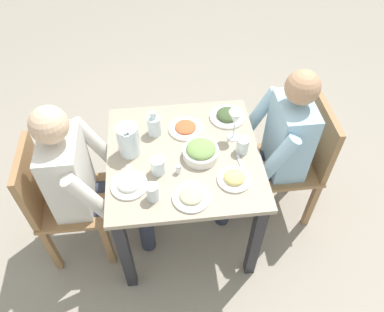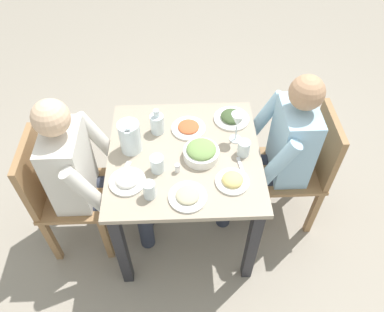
{
  "view_description": "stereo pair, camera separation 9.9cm",
  "coord_description": "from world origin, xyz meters",
  "px_view_note": "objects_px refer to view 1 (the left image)",
  "views": [
    {
      "loc": [
        -1.42,
        0.11,
        2.33
      ],
      "look_at": [
        -0.05,
        -0.04,
        0.79
      ],
      "focal_mm": 35.47,
      "sensor_mm": 36.0,
      "label": 1
    },
    {
      "loc": [
        -1.42,
        0.01,
        2.33
      ],
      "look_at": [
        -0.05,
        -0.04,
        0.79
      ],
      "focal_mm": 35.47,
      "sensor_mm": 36.0,
      "label": 2
    }
  ],
  "objects_px": {
    "diner_far": "(88,180)",
    "water_glass_by_pitcher": "(243,146)",
    "chair_far": "(57,198)",
    "diner_near": "(272,146)",
    "chair_near": "(300,159)",
    "water_pitcher": "(128,140)",
    "water_glass_center": "(153,192)",
    "water_glass_near_right": "(158,166)",
    "wine_glass": "(235,119)",
    "dining_table": "(184,170)",
    "plate_beans": "(191,196)",
    "salt_shaker": "(178,169)",
    "plate_dolmas": "(227,115)",
    "oil_carafe": "(154,126)",
    "plate_fries": "(234,178)",
    "plate_rice_curry": "(186,128)",
    "plate_yoghurt": "(129,184)",
    "salad_bowl": "(201,151)"
  },
  "relations": [
    {
      "from": "diner_near",
      "to": "oil_carafe",
      "type": "distance_m",
      "value": 0.72
    },
    {
      "from": "salt_shaker",
      "to": "plate_dolmas",
      "type": "bearing_deg",
      "value": -40.13
    },
    {
      "from": "dining_table",
      "to": "plate_rice_curry",
      "type": "bearing_deg",
      "value": -8.79
    },
    {
      "from": "chair_far",
      "to": "water_glass_by_pitcher",
      "type": "bearing_deg",
      "value": -88.51
    },
    {
      "from": "water_glass_by_pitcher",
      "to": "water_glass_center",
      "type": "bearing_deg",
      "value": 117.68
    },
    {
      "from": "diner_far",
      "to": "water_glass_by_pitcher",
      "type": "distance_m",
      "value": 0.89
    },
    {
      "from": "plate_fries",
      "to": "plate_rice_curry",
      "type": "distance_m",
      "value": 0.46
    },
    {
      "from": "dining_table",
      "to": "salad_bowl",
      "type": "bearing_deg",
      "value": -106.46
    },
    {
      "from": "chair_near",
      "to": "wine_glass",
      "type": "bearing_deg",
      "value": 89.83
    },
    {
      "from": "water_glass_near_right",
      "to": "salt_shaker",
      "type": "height_order",
      "value": "water_glass_near_right"
    },
    {
      "from": "diner_near",
      "to": "water_pitcher",
      "type": "xyz_separation_m",
      "value": [
        -0.05,
        0.85,
        0.2
      ]
    },
    {
      "from": "water_glass_by_pitcher",
      "to": "wine_glass",
      "type": "distance_m",
      "value": 0.15
    },
    {
      "from": "plate_beans",
      "to": "salt_shaker",
      "type": "relative_size",
      "value": 3.65
    },
    {
      "from": "dining_table",
      "to": "oil_carafe",
      "type": "xyz_separation_m",
      "value": [
        0.19,
        0.15,
        0.19
      ]
    },
    {
      "from": "plate_yoghurt",
      "to": "oil_carafe",
      "type": "distance_m",
      "value": 0.41
    },
    {
      "from": "diner_near",
      "to": "salt_shaker",
      "type": "distance_m",
      "value": 0.64
    },
    {
      "from": "wine_glass",
      "to": "oil_carafe",
      "type": "height_order",
      "value": "wine_glass"
    },
    {
      "from": "water_glass_by_pitcher",
      "to": "chair_near",
      "type": "bearing_deg",
      "value": -75.11
    },
    {
      "from": "chair_far",
      "to": "diner_near",
      "type": "height_order",
      "value": "diner_near"
    },
    {
      "from": "chair_far",
      "to": "diner_near",
      "type": "bearing_deg",
      "value": -83.81
    },
    {
      "from": "plate_dolmas",
      "to": "oil_carafe",
      "type": "distance_m",
      "value": 0.46
    },
    {
      "from": "chair_far",
      "to": "plate_beans",
      "type": "height_order",
      "value": "chair_far"
    },
    {
      "from": "diner_far",
      "to": "plate_beans",
      "type": "bearing_deg",
      "value": -114.88
    },
    {
      "from": "diner_near",
      "to": "water_glass_center",
      "type": "bearing_deg",
      "value": 117.5
    },
    {
      "from": "plate_yoghurt",
      "to": "wine_glass",
      "type": "height_order",
      "value": "wine_glass"
    },
    {
      "from": "water_pitcher",
      "to": "water_glass_center",
      "type": "distance_m",
      "value": 0.35
    },
    {
      "from": "oil_carafe",
      "to": "chair_far",
      "type": "bearing_deg",
      "value": 110.75
    },
    {
      "from": "diner_near",
      "to": "salt_shaker",
      "type": "height_order",
      "value": "diner_near"
    },
    {
      "from": "dining_table",
      "to": "wine_glass",
      "type": "distance_m",
      "value": 0.42
    },
    {
      "from": "chair_far",
      "to": "oil_carafe",
      "type": "distance_m",
      "value": 0.71
    },
    {
      "from": "diner_far",
      "to": "plate_beans",
      "type": "xyz_separation_m",
      "value": [
        -0.26,
        -0.56,
        0.12
      ]
    },
    {
      "from": "water_glass_center",
      "to": "water_glass_near_right",
      "type": "xyz_separation_m",
      "value": [
        0.17,
        -0.04,
        -0.0
      ]
    },
    {
      "from": "dining_table",
      "to": "salad_bowl",
      "type": "xyz_separation_m",
      "value": [
        -0.03,
        -0.09,
        0.18
      ]
    },
    {
      "from": "water_pitcher",
      "to": "plate_rice_curry",
      "type": "xyz_separation_m",
      "value": [
        0.14,
        -0.33,
        -0.08
      ]
    },
    {
      "from": "diner_near",
      "to": "plate_fries",
      "type": "relative_size",
      "value": 6.56
    },
    {
      "from": "chair_near",
      "to": "dining_table",
      "type": "bearing_deg",
      "value": 97.47
    },
    {
      "from": "plate_beans",
      "to": "oil_carafe",
      "type": "height_order",
      "value": "oil_carafe"
    },
    {
      "from": "diner_near",
      "to": "wine_glass",
      "type": "bearing_deg",
      "value": 89.7
    },
    {
      "from": "plate_yoghurt",
      "to": "plate_rice_curry",
      "type": "bearing_deg",
      "value": -40.72
    },
    {
      "from": "plate_fries",
      "to": "plate_dolmas",
      "type": "distance_m",
      "value": 0.49
    },
    {
      "from": "dining_table",
      "to": "plate_beans",
      "type": "xyz_separation_m",
      "value": [
        -0.3,
        -0.01,
        0.15
      ]
    },
    {
      "from": "oil_carafe",
      "to": "plate_fries",
      "type": "bearing_deg",
      "value": -135.03
    },
    {
      "from": "diner_far",
      "to": "chair_near",
      "type": "bearing_deg",
      "value": -83.81
    },
    {
      "from": "dining_table",
      "to": "chair_far",
      "type": "distance_m",
      "value": 0.76
    },
    {
      "from": "plate_fries",
      "to": "salt_shaker",
      "type": "xyz_separation_m",
      "value": [
        0.09,
        0.29,
        0.01
      ]
    },
    {
      "from": "water_glass_near_right",
      "to": "diner_far",
      "type": "bearing_deg",
      "value": 80.41
    },
    {
      "from": "water_glass_center",
      "to": "wine_glass",
      "type": "xyz_separation_m",
      "value": [
        0.38,
        -0.48,
        0.09
      ]
    },
    {
      "from": "plate_yoghurt",
      "to": "diner_far",
      "type": "bearing_deg",
      "value": 58.73
    },
    {
      "from": "diner_near",
      "to": "water_glass_center",
      "type": "distance_m",
      "value": 0.84
    },
    {
      "from": "chair_near",
      "to": "chair_far",
      "type": "bearing_deg",
      "value": 95.36
    }
  ]
}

